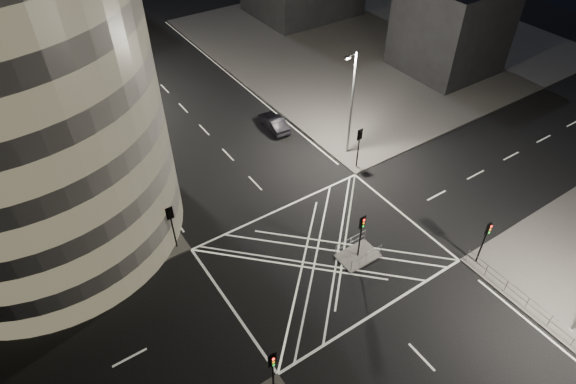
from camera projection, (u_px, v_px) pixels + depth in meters
ground at (324, 255)px, 35.91m from camera, size 120.00×120.00×0.00m
sidewalk_far_right at (375, 38)px, 64.82m from camera, size 42.00×42.00×0.15m
central_island at (358, 256)px, 35.76m from camera, size 3.00×2.00×0.15m
building_right_near at (451, 27)px, 55.02m from camera, size 10.00×10.00×10.00m
tree_a at (132, 192)px, 33.91m from camera, size 5.06×5.06×7.65m
tree_b at (103, 146)px, 37.43m from camera, size 4.94×4.94×7.92m
tree_c at (85, 122)px, 41.86m from camera, size 3.99×3.99×6.33m
tree_d at (62, 82)px, 44.83m from camera, size 5.06×5.06×8.12m
tree_e at (50, 68)px, 49.30m from camera, size 3.44×3.44×6.08m
traffic_signal_fl at (171, 220)px, 34.55m from camera, size 0.55×0.22×4.00m
traffic_signal_nl at (273, 367)px, 26.07m from camera, size 0.55×0.22×4.00m
traffic_signal_fr at (359, 141)px, 41.90m from camera, size 0.55×0.22×4.00m
traffic_signal_nr at (486, 235)px, 33.42m from camera, size 0.55×0.22×4.00m
traffic_signal_island at (361, 229)px, 33.89m from camera, size 0.55×0.22×4.00m
street_lamp_left_near at (129, 158)px, 35.79m from camera, size 1.25×0.25×10.00m
street_lamp_left_far at (65, 65)px, 47.01m from camera, size 1.25×0.25×10.00m
street_lamp_right_far at (351, 102)px, 41.81m from camera, size 1.25×0.25×10.00m
railing_near_right at (538, 312)px, 31.34m from camera, size 0.06×11.70×1.10m
railing_island_south at (366, 258)px, 34.79m from camera, size 2.80×0.06×1.10m
railing_island_north at (351, 243)px, 35.91m from camera, size 2.80×0.06×1.10m
sedan at (274, 123)px, 48.05m from camera, size 1.80×4.42×1.43m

